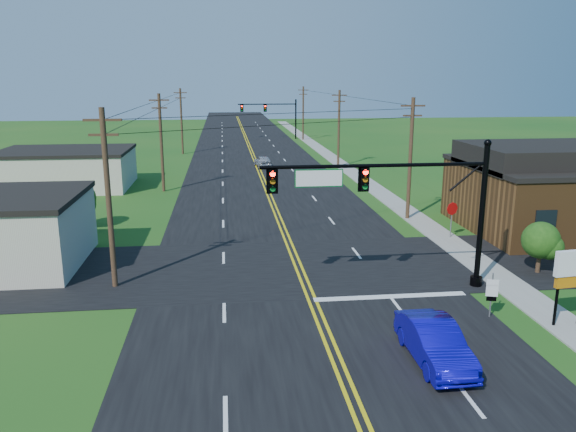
{
  "coord_description": "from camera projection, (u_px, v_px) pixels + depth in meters",
  "views": [
    {
      "loc": [
        -3.84,
        -17.71,
        10.32
      ],
      "look_at": [
        -0.64,
        10.0,
        3.46
      ],
      "focal_mm": 35.0,
      "sensor_mm": 36.0,
      "label": 1
    }
  ],
  "objects": [
    {
      "name": "cream_bldg_far",
      "position": [
        66.0,
        169.0,
        54.07
      ],
      "size": [
        12.2,
        9.2,
        3.7
      ],
      "color": "beige",
      "rests_on": "ground"
    },
    {
      "name": "sidewalk",
      "position": [
        360.0,
        178.0,
        59.72
      ],
      "size": [
        2.0,
        160.0,
        0.08
      ],
      "primitive_type": "cube",
      "color": "gray",
      "rests_on": "ground"
    },
    {
      "name": "route_sign",
      "position": [
        492.0,
        292.0,
        24.58
      ],
      "size": [
        0.5,
        0.18,
        2.08
      ],
      "rotation": [
        0.0,
        0.0,
        -0.3
      ],
      "color": "slate",
      "rests_on": "ground"
    },
    {
      "name": "distant_car",
      "position": [
        263.0,
        161.0,
        66.96
      ],
      "size": [
        2.15,
        4.08,
        1.32
      ],
      "primitive_type": "imported",
      "rotation": [
        0.0,
        0.0,
        3.3
      ],
      "color": "#B1B1B6",
      "rests_on": "ground"
    },
    {
      "name": "pylon_sign",
      "position": [
        572.0,
        271.0,
        23.45
      ],
      "size": [
        1.66,
        0.41,
        3.38
      ],
      "rotation": [
        0.0,
        0.0,
        0.11
      ],
      "color": "black",
      "rests_on": "ground"
    },
    {
      "name": "utility_pole_left_a",
      "position": [
        108.0,
        196.0,
        27.44
      ],
      "size": [
        1.8,
        0.28,
        9.0
      ],
      "color": "#3A291A",
      "rests_on": "ground"
    },
    {
      "name": "signal_mast_far",
      "position": [
        271.0,
        113.0,
        96.55
      ],
      "size": [
        10.98,
        0.6,
        7.48
      ],
      "color": "black",
      "rests_on": "ground"
    },
    {
      "name": "utility_pole_left_b",
      "position": [
        161.0,
        141.0,
        51.55
      ],
      "size": [
        1.8,
        0.28,
        9.0
      ],
      "color": "#3A291A",
      "rests_on": "ground"
    },
    {
      "name": "utility_pole_right_a",
      "position": [
        410.0,
        157.0,
        41.16
      ],
      "size": [
        1.8,
        0.28,
        9.0
      ],
      "color": "#3A291A",
      "rests_on": "ground"
    },
    {
      "name": "utility_pole_left_c",
      "position": [
        181.0,
        120.0,
        77.6
      ],
      "size": [
        1.8,
        0.28,
        9.0
      ],
      "color": "#3A291A",
      "rests_on": "ground"
    },
    {
      "name": "tree_left",
      "position": [
        78.0,
        199.0,
        39.12
      ],
      "size": [
        2.4,
        2.4,
        3.37
      ],
      "color": "#3A291A",
      "rests_on": "ground"
    },
    {
      "name": "shrub_corner",
      "position": [
        541.0,
        240.0,
        30.14
      ],
      "size": [
        2.0,
        2.0,
        2.86
      ],
      "color": "#3A291A",
      "rests_on": "ground"
    },
    {
      "name": "utility_pole_right_c",
      "position": [
        303.0,
        112.0,
        95.18
      ],
      "size": [
        1.8,
        0.28,
        9.0
      ],
      "color": "#3A291A",
      "rests_on": "ground"
    },
    {
      "name": "utility_pole_right_b",
      "position": [
        339.0,
        127.0,
        66.24
      ],
      "size": [
        1.8,
        0.28,
        9.0
      ],
      "color": "#3A291A",
      "rests_on": "ground"
    },
    {
      "name": "brick_building",
      "position": [
        569.0,
        196.0,
        39.0
      ],
      "size": [
        14.2,
        11.2,
        4.7
      ],
      "color": "brown",
      "rests_on": "ground"
    },
    {
      "name": "road_main",
      "position": [
        256.0,
        165.0,
        68.2
      ],
      "size": [
        16.0,
        220.0,
        0.04
      ],
      "primitive_type": "cube",
      "color": "black",
      "rests_on": "ground"
    },
    {
      "name": "stop_sign",
      "position": [
        452.0,
        212.0,
        36.84
      ],
      "size": [
        0.84,
        0.3,
        2.44
      ],
      "rotation": [
        0.0,
        0.0,
        0.3
      ],
      "color": "slate",
      "rests_on": "ground"
    },
    {
      "name": "tree_right_back",
      "position": [
        466.0,
        175.0,
        46.22
      ],
      "size": [
        3.0,
        3.0,
        4.1
      ],
      "color": "#3A291A",
      "rests_on": "ground"
    },
    {
      "name": "signal_mast_main",
      "position": [
        395.0,
        197.0,
        27.04
      ],
      "size": [
        11.3,
        0.6,
        7.48
      ],
      "color": "black",
      "rests_on": "ground"
    },
    {
      "name": "blue_car",
      "position": [
        434.0,
        343.0,
        20.79
      ],
      "size": [
        1.71,
        4.72,
        1.55
      ],
      "primitive_type": "imported",
      "rotation": [
        0.0,
        0.0,
        0.01
      ],
      "color": "#0D08B3",
      "rests_on": "ground"
    },
    {
      "name": "ground",
      "position": [
        338.0,
        376.0,
        19.97
      ],
      "size": [
        260.0,
        260.0,
        0.0
      ],
      "primitive_type": "plane",
      "color": "#174D16",
      "rests_on": "ground"
    },
    {
      "name": "road_cross",
      "position": [
        295.0,
        267.0,
        31.54
      ],
      "size": [
        70.0,
        10.0,
        0.04
      ],
      "primitive_type": "cube",
      "color": "black",
      "rests_on": "ground"
    }
  ]
}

